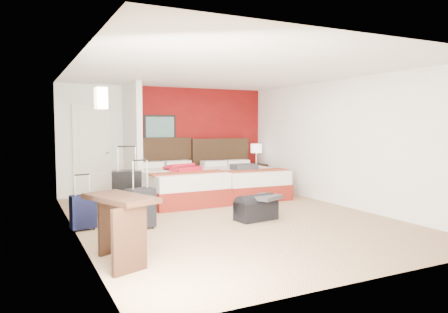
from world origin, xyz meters
TOP-DOWN VIEW (x-y plane):
  - ground at (0.00, 0.00)m, footprint 6.50×6.50m
  - room_walls at (-1.40, 1.42)m, footprint 5.02×6.52m
  - red_accent_panel at (0.75, 3.23)m, footprint 3.50×0.04m
  - partition_wall at (-1.00, 2.61)m, footprint 0.12×1.20m
  - entry_door at (-1.75, 3.20)m, footprint 0.82×0.06m
  - bed_left at (-0.24, 1.97)m, footprint 1.59×2.22m
  - bed_right at (1.32, 1.97)m, footprint 1.52×2.12m
  - red_suitcase_open at (-0.14, 1.87)m, footprint 0.74×0.91m
  - jacket_bundle at (1.22, 1.67)m, footprint 0.54×0.44m
  - nightstand at (2.19, 2.77)m, footprint 0.44×0.44m
  - table_lamp at (2.19, 2.77)m, footprint 0.36×0.36m
  - suitcase_black at (-1.50, 1.04)m, footprint 0.58×0.45m
  - suitcase_charcoal at (-1.57, -0.10)m, footprint 0.46×0.35m
  - suitcase_navy at (-2.37, 0.25)m, footprint 0.39×0.26m
  - duffel_bag at (0.34, -0.34)m, footprint 0.74×0.46m
  - jacket_draped at (0.49, -0.39)m, footprint 0.62×0.58m
  - desk at (-2.19, -1.55)m, footprint 0.78×1.05m

SIDE VIEW (x-z plane):
  - ground at x=0.00m, z-range 0.00..0.00m
  - duffel_bag at x=0.34m, z-range 0.00..0.35m
  - suitcase_navy at x=-2.37m, z-range 0.00..0.50m
  - suitcase_charcoal at x=-1.57m, z-range 0.00..0.60m
  - nightstand at x=2.19m, z-range 0.00..0.62m
  - bed_right at x=1.32m, z-range 0.00..0.62m
  - bed_left at x=-0.24m, z-range 0.00..0.65m
  - suitcase_black at x=-1.50m, z-range 0.00..0.76m
  - jacket_draped at x=0.49m, z-range 0.35..0.42m
  - desk at x=-2.19m, z-range 0.00..0.79m
  - jacket_bundle at x=1.22m, z-range 0.62..0.74m
  - red_suitcase_open at x=-0.14m, z-range 0.65..0.75m
  - table_lamp at x=2.19m, z-range 0.62..1.12m
  - entry_door at x=-1.75m, z-range 0.00..2.05m
  - red_accent_panel at x=0.75m, z-range 0.00..2.50m
  - partition_wall at x=-1.00m, z-range 0.00..2.50m
  - room_walls at x=-1.40m, z-range 0.01..2.51m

